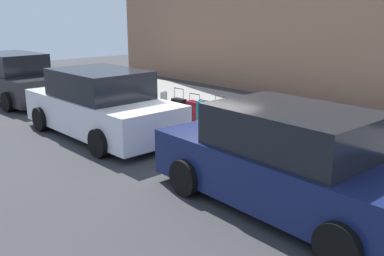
{
  "coord_description": "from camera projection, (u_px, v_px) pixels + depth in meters",
  "views": [
    {
      "loc": [
        -7.45,
        6.83,
        3.05
      ],
      "look_at": [
        -0.68,
        0.66,
        0.57
      ],
      "focal_mm": 39.71,
      "sensor_mm": 36.0,
      "label": 1
    }
  ],
  "objects": [
    {
      "name": "suitcase_olive_4",
      "position": [
        265.0,
        130.0,
        9.84
      ],
      "size": [
        0.36,
        0.23,
        0.64
      ],
      "color": "#59601E",
      "rests_on": "sidewalk_curb"
    },
    {
      "name": "sidewalk_curb",
      "position": [
        257.0,
        121.0,
        12.15
      ],
      "size": [
        18.0,
        5.0,
        0.14
      ],
      "primitive_type": "cube",
      "color": "gray",
      "rests_on": "ground_plane"
    },
    {
      "name": "suitcase_red_7",
      "position": [
        220.0,
        118.0,
        10.88
      ],
      "size": [
        0.39,
        0.28,
        0.91
      ],
      "color": "red",
      "rests_on": "sidewalk_curb"
    },
    {
      "name": "suitcase_navy_6",
      "position": [
        233.0,
        120.0,
        10.47
      ],
      "size": [
        0.46,
        0.24,
        0.79
      ],
      "color": "navy",
      "rests_on": "sidewalk_curb"
    },
    {
      "name": "suitcase_silver_5",
      "position": [
        250.0,
        125.0,
        10.16
      ],
      "size": [
        0.39,
        0.24,
        0.71
      ],
      "color": "#9EA0A8",
      "rests_on": "sidewalk_curb"
    },
    {
      "name": "fire_hydrant",
      "position": [
        164.0,
        102.0,
        12.42
      ],
      "size": [
        0.39,
        0.21,
        0.75
      ],
      "color": "#99999E",
      "rests_on": "sidewalk_curb"
    },
    {
      "name": "suitcase_black_3",
      "position": [
        280.0,
        130.0,
        9.5
      ],
      "size": [
        0.36,
        0.21,
        1.03
      ],
      "color": "black",
      "rests_on": "sidewalk_curb"
    },
    {
      "name": "suitcase_maroon_9",
      "position": [
        195.0,
        112.0,
        11.6
      ],
      "size": [
        0.45,
        0.26,
        0.82
      ],
      "color": "maroon",
      "rests_on": "sidewalk_curb"
    },
    {
      "name": "suitcase_red_0",
      "position": [
        344.0,
        148.0,
        8.43
      ],
      "size": [
        0.47,
        0.24,
        0.88
      ],
      "color": "red",
      "rests_on": "sidewalk_curb"
    },
    {
      "name": "suitcase_black_10",
      "position": [
        179.0,
        109.0,
        11.9
      ],
      "size": [
        0.44,
        0.22,
        0.91
      ],
      "color": "black",
      "rests_on": "sidewalk_curb"
    },
    {
      "name": "suitcase_teal_8",
      "position": [
        204.0,
        114.0,
        11.13
      ],
      "size": [
        0.4,
        0.19,
        0.74
      ],
      "color": "#0F606B",
      "rests_on": "sidewalk_curb"
    },
    {
      "name": "bollard_post",
      "position": [
        150.0,
        100.0,
        12.67
      ],
      "size": [
        0.13,
        0.13,
        0.83
      ],
      "primitive_type": "cylinder",
      "color": "#333338",
      "rests_on": "sidewalk_curb"
    },
    {
      "name": "suitcase_maroon_2",
      "position": [
        298.0,
        137.0,
        9.12
      ],
      "size": [
        0.48,
        0.26,
        0.71
      ],
      "color": "maroon",
      "rests_on": "sidewalk_curb"
    },
    {
      "name": "parked_car_white_1",
      "position": [
        101.0,
        105.0,
        10.77
      ],
      "size": [
        4.78,
        2.18,
        1.69
      ],
      "color": "silver",
      "rests_on": "ground_plane"
    },
    {
      "name": "parked_car_charcoal_2",
      "position": [
        14.0,
        79.0,
        14.97
      ],
      "size": [
        4.84,
        2.18,
        1.71
      ],
      "color": "black",
      "rests_on": "ground_plane"
    },
    {
      "name": "ground_plane",
      "position": [
        193.0,
        140.0,
        10.55
      ],
      "size": [
        40.0,
        40.0,
        0.0
      ],
      "primitive_type": "plane",
      "color": "#333335"
    },
    {
      "name": "suitcase_teal_1",
      "position": [
        320.0,
        145.0,
        8.81
      ],
      "size": [
        0.41,
        0.24,
        0.8
      ],
      "color": "#0F606B",
      "rests_on": "sidewalk_curb"
    },
    {
      "name": "parked_car_navy_0",
      "position": [
        290.0,
        163.0,
        6.67
      ],
      "size": [
        4.79,
        2.21,
        1.66
      ],
      "color": "#141E4C",
      "rests_on": "ground_plane"
    }
  ]
}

